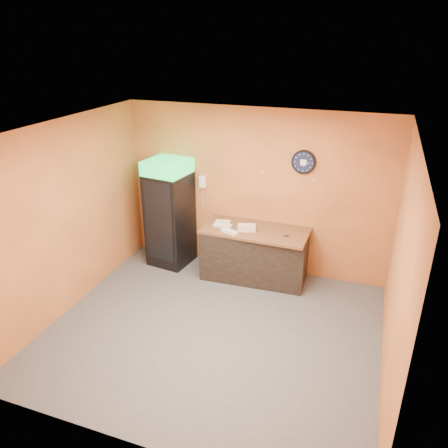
% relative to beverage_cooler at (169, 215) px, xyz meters
% --- Properties ---
extents(floor, '(4.50, 4.50, 0.00)m').
position_rel_beverage_cooler_xyz_m(floor, '(1.44, -1.61, -0.93)').
color(floor, '#47474C').
rests_on(floor, ground).
extents(back_wall, '(4.50, 0.02, 2.80)m').
position_rel_beverage_cooler_xyz_m(back_wall, '(1.44, 0.39, 0.47)').
color(back_wall, orange).
rests_on(back_wall, floor).
extents(left_wall, '(0.02, 4.00, 2.80)m').
position_rel_beverage_cooler_xyz_m(left_wall, '(-0.81, -1.61, 0.47)').
color(left_wall, orange).
rests_on(left_wall, floor).
extents(right_wall, '(0.02, 4.00, 2.80)m').
position_rel_beverage_cooler_xyz_m(right_wall, '(3.69, -1.61, 0.47)').
color(right_wall, orange).
rests_on(right_wall, floor).
extents(ceiling, '(4.50, 4.00, 0.02)m').
position_rel_beverage_cooler_xyz_m(ceiling, '(1.44, -1.61, 1.87)').
color(ceiling, white).
rests_on(ceiling, back_wall).
extents(beverage_cooler, '(0.75, 0.76, 1.91)m').
position_rel_beverage_cooler_xyz_m(beverage_cooler, '(0.00, 0.00, 0.00)').
color(beverage_cooler, black).
rests_on(beverage_cooler, floor).
extents(prep_counter, '(1.75, 0.84, 0.86)m').
position_rel_beverage_cooler_xyz_m(prep_counter, '(1.57, 0.01, -0.50)').
color(prep_counter, black).
rests_on(prep_counter, floor).
extents(wall_clock, '(0.38, 0.06, 0.38)m').
position_rel_beverage_cooler_xyz_m(wall_clock, '(2.21, 0.36, 1.07)').
color(wall_clock, black).
rests_on(wall_clock, back_wall).
extents(wall_phone, '(0.11, 0.10, 0.21)m').
position_rel_beverage_cooler_xyz_m(wall_phone, '(0.50, 0.34, 0.56)').
color(wall_phone, white).
rests_on(wall_phone, back_wall).
extents(butcher_paper, '(1.74, 0.87, 0.04)m').
position_rel_beverage_cooler_xyz_m(butcher_paper, '(1.57, 0.01, -0.06)').
color(butcher_paper, brown).
rests_on(butcher_paper, prep_counter).
extents(sub_roll_stack, '(0.30, 0.19, 0.12)m').
position_rel_beverage_cooler_xyz_m(sub_roll_stack, '(1.45, -0.12, 0.03)').
color(sub_roll_stack, beige).
rests_on(sub_roll_stack, butcher_paper).
extents(wrapped_sandwich_left, '(0.30, 0.12, 0.04)m').
position_rel_beverage_cooler_xyz_m(wrapped_sandwich_left, '(1.02, -0.08, -0.01)').
color(wrapped_sandwich_left, silver).
rests_on(wrapped_sandwich_left, butcher_paper).
extents(wrapped_sandwich_mid, '(0.31, 0.20, 0.04)m').
position_rel_beverage_cooler_xyz_m(wrapped_sandwich_mid, '(1.21, -0.27, -0.01)').
color(wrapped_sandwich_mid, silver).
rests_on(wrapped_sandwich_mid, butcher_paper).
extents(wrapped_sandwich_right, '(0.27, 0.16, 0.04)m').
position_rel_beverage_cooler_xyz_m(wrapped_sandwich_right, '(0.97, 0.08, -0.02)').
color(wrapped_sandwich_right, silver).
rests_on(wrapped_sandwich_right, butcher_paper).
extents(kitchen_tool, '(0.06, 0.06, 0.06)m').
position_rel_beverage_cooler_xyz_m(kitchen_tool, '(1.40, 0.01, -0.01)').
color(kitchen_tool, silver).
rests_on(kitchen_tool, butcher_paper).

